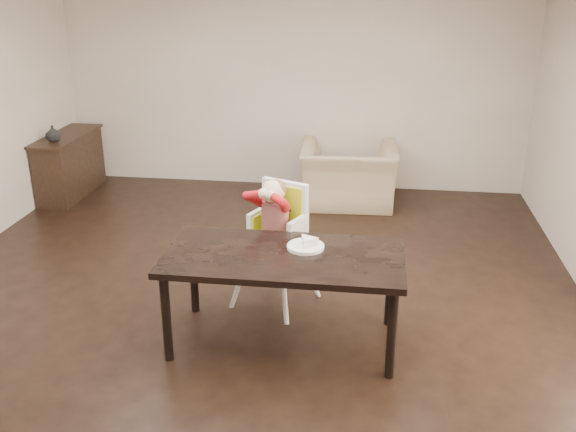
# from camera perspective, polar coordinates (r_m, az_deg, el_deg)

# --- Properties ---
(ground) EXTENTS (7.00, 7.00, 0.00)m
(ground) POSITION_cam_1_polar(r_m,az_deg,el_deg) (5.58, -4.23, -8.44)
(ground) COLOR black
(ground) RESTS_ON ground
(room_walls) EXTENTS (6.02, 7.02, 2.71)m
(room_walls) POSITION_cam_1_polar(r_m,az_deg,el_deg) (4.93, -4.81, 10.62)
(room_walls) COLOR beige
(room_walls) RESTS_ON ground
(dining_table) EXTENTS (1.80, 0.90, 0.75)m
(dining_table) POSITION_cam_1_polar(r_m,az_deg,el_deg) (4.85, -0.39, -4.27)
(dining_table) COLOR black
(dining_table) RESTS_ON ground
(high_chair) EXTENTS (0.62, 0.62, 1.13)m
(high_chair) POSITION_cam_1_polar(r_m,az_deg,el_deg) (5.40, -1.03, -0.05)
(high_chair) COLOR white
(high_chair) RESTS_ON ground
(plate) EXTENTS (0.35, 0.35, 0.08)m
(plate) POSITION_cam_1_polar(r_m,az_deg,el_deg) (4.91, 1.65, -2.54)
(plate) COLOR white
(plate) RESTS_ON dining_table
(armchair) EXTENTS (1.19, 0.81, 1.00)m
(armchair) POSITION_cam_1_polar(r_m,az_deg,el_deg) (7.87, 5.41, 4.49)
(armchair) COLOR tan
(armchair) RESTS_ON ground
(sideboard) EXTENTS (0.44, 1.26, 0.79)m
(sideboard) POSITION_cam_1_polar(r_m,az_deg,el_deg) (8.69, -18.83, 4.34)
(sideboard) COLOR black
(sideboard) RESTS_ON ground
(vase) EXTENTS (0.20, 0.20, 0.18)m
(vase) POSITION_cam_1_polar(r_m,az_deg,el_deg) (8.30, -20.17, 6.88)
(vase) COLOR #99999E
(vase) RESTS_ON sideboard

